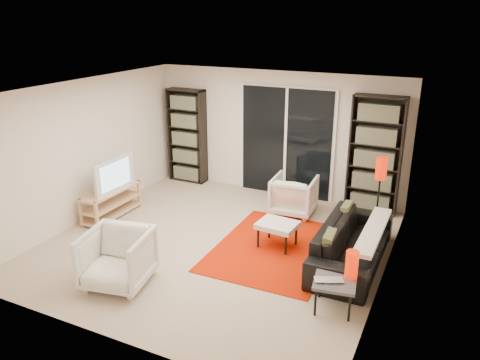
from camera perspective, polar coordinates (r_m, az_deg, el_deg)
name	(u,v)px	position (r m, az deg, el deg)	size (l,w,h in m)	color
floor	(217,243)	(7.40, -2.77, -7.73)	(5.00, 5.00, 0.00)	#B8A88E
wall_back	(277,134)	(9.11, 4.57, 5.66)	(5.00, 0.02, 2.40)	silver
wall_front	(101,242)	(5.05, -16.63, -7.21)	(5.00, 0.02, 2.40)	silver
wall_left	(86,151)	(8.37, -18.22, 3.42)	(0.02, 5.00, 2.40)	silver
wall_right	(390,198)	(6.21, 17.84, -2.15)	(0.02, 5.00, 2.40)	silver
ceiling	(215,90)	(6.64, -3.12, 10.95)	(5.00, 5.00, 0.02)	white
sliding_door	(286,143)	(9.05, 5.64, 4.55)	(1.92, 0.08, 2.16)	white
bookshelf_left	(187,136)	(9.87, -6.48, 5.36)	(0.80, 0.30, 1.95)	black
bookshelf_right	(375,156)	(8.52, 16.13, 2.88)	(0.90, 0.30, 2.10)	black
tv_stand	(112,202)	(8.55, -15.37, -2.59)	(0.39, 1.23, 0.50)	tan
tv	(110,174)	(8.36, -15.59, 0.69)	(0.99, 0.13, 0.57)	black
rug	(276,248)	(7.28, 4.37, -8.23)	(1.73, 2.34, 0.01)	#B11900
sofa	(352,243)	(6.93, 13.54, -7.49)	(2.10, 0.82, 0.61)	black
armchair_back	(294,195)	(8.39, 6.58, -1.84)	(0.73, 0.76, 0.69)	silver
armchair_front	(117,259)	(6.41, -14.74, -9.25)	(0.81, 0.83, 0.76)	silver
ottoman	(277,226)	(7.18, 4.59, -5.60)	(0.62, 0.52, 0.40)	silver
side_table	(335,283)	(5.85, 11.51, -12.23)	(0.57, 0.57, 0.40)	#45454A
laptop	(329,282)	(5.74, 10.85, -12.17)	(0.34, 0.22, 0.03)	silver
table_lamp	(352,264)	(5.84, 13.47, -9.99)	(0.15, 0.15, 0.35)	red
floor_lamp	(380,177)	(7.62, 16.75, 0.36)	(0.20, 0.20, 1.31)	black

